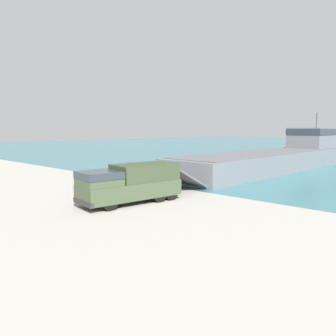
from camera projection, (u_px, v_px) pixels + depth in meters
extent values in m
plane|color=#9E998E|center=(134.00, 196.00, 25.96)|extent=(240.00, 240.00, 0.00)
cube|color=slate|center=(277.00, 160.00, 43.75)|extent=(8.49, 37.97, 2.28)
cube|color=#56565B|center=(277.00, 151.00, 43.61)|extent=(7.86, 36.44, 0.08)
cube|color=slate|center=(316.00, 138.00, 52.64)|extent=(5.38, 10.74, 3.17)
cube|color=#28333D|center=(316.00, 132.00, 52.53)|extent=(5.53, 10.85, 0.95)
cylinder|color=#3F3F42|center=(317.00, 120.00, 52.31)|extent=(0.16, 0.16, 2.40)
cube|color=#56565B|center=(167.00, 174.00, 29.02)|extent=(6.23, 4.29, 2.18)
cube|color=#3D4C33|center=(131.00, 190.00, 23.36)|extent=(3.65, 7.68, 1.14)
cube|color=#3D4C33|center=(99.00, 178.00, 21.73)|extent=(2.78, 2.84, 0.96)
cube|color=#28333D|center=(99.00, 175.00, 21.70)|extent=(2.86, 2.88, 0.48)
cube|color=#344129|center=(145.00, 172.00, 24.00)|extent=(3.15, 4.99, 1.23)
cube|color=#2D2D2D|center=(83.00, 203.00, 21.17)|extent=(2.65, 0.63, 0.32)
cylinder|color=black|center=(109.00, 202.00, 21.15)|extent=(0.54, 1.19, 1.15)
cylinder|color=black|center=(94.00, 197.00, 22.82)|extent=(0.54, 1.19, 1.15)
cylinder|color=black|center=(159.00, 194.00, 23.65)|extent=(0.54, 1.19, 1.15)
cylinder|color=black|center=(142.00, 190.00, 25.32)|extent=(0.54, 1.19, 1.15)
cylinder|color=black|center=(171.00, 192.00, 24.33)|extent=(0.54, 1.19, 1.15)
cylinder|color=black|center=(154.00, 188.00, 26.01)|extent=(0.54, 1.19, 1.15)
cylinder|color=#475638|center=(130.00, 189.00, 26.41)|extent=(0.14, 0.14, 0.86)
cylinder|color=#475638|center=(129.00, 189.00, 26.53)|extent=(0.14, 0.14, 0.86)
cube|color=#475638|center=(129.00, 180.00, 26.38)|extent=(0.45, 0.25, 0.68)
sphere|color=tan|center=(129.00, 174.00, 26.33)|extent=(0.23, 0.23, 0.23)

